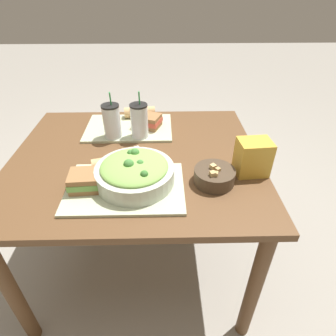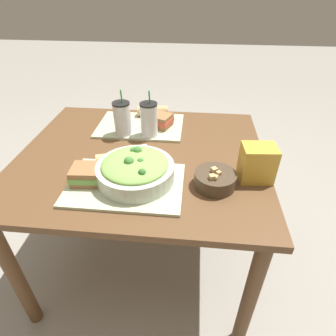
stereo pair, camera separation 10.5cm
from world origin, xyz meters
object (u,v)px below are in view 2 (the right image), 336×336
(soup_bowl, at_px, (215,179))
(drink_cup_red, at_px, (149,121))
(chip_bag, at_px, (257,163))
(napkin_folded, at_px, (136,151))
(salad_bowl, at_px, (135,169))
(baguette_near, at_px, (119,159))
(sandwich_near, at_px, (88,174))
(sandwich_far, at_px, (159,120))
(drink_cup_dark, at_px, (122,119))
(baguette_far, at_px, (153,111))

(soup_bowl, relative_size, drink_cup_red, 0.70)
(drink_cup_red, height_order, chip_bag, drink_cup_red)
(soup_bowl, height_order, napkin_folded, soup_bowl)
(salad_bowl, relative_size, baguette_near, 1.61)
(sandwich_near, distance_m, sandwich_far, 0.54)
(baguette_near, height_order, napkin_folded, baguette_near)
(sandwich_far, distance_m, drink_cup_red, 0.12)
(salad_bowl, bearing_deg, drink_cup_dark, 110.17)
(salad_bowl, relative_size, sandwich_near, 2.29)
(soup_bowl, distance_m, drink_cup_dark, 0.57)
(soup_bowl, xyz_separation_m, sandwich_far, (-0.27, 0.46, 0.01))
(baguette_near, xyz_separation_m, napkin_folded, (0.05, 0.13, -0.04))
(soup_bowl, distance_m, sandwich_near, 0.49)
(baguette_far, distance_m, drink_cup_red, 0.23)
(salad_bowl, xyz_separation_m, chip_bag, (0.47, 0.07, 0.01))
(drink_cup_red, relative_size, chip_bag, 1.57)
(chip_bag, bearing_deg, napkin_folded, 158.90)
(drink_cup_red, bearing_deg, chip_bag, -32.22)
(sandwich_far, height_order, chip_bag, chip_bag)
(soup_bowl, bearing_deg, sandwich_far, 120.66)
(sandwich_far, height_order, drink_cup_red, drink_cup_red)
(sandwich_near, height_order, sandwich_far, same)
(drink_cup_dark, bearing_deg, sandwich_near, -96.54)
(sandwich_far, bearing_deg, soup_bowl, -37.72)
(salad_bowl, distance_m, napkin_folded, 0.23)
(baguette_near, bearing_deg, sandwich_near, 127.49)
(baguette_near, relative_size, drink_cup_red, 0.82)
(sandwich_near, relative_size, napkin_folded, 0.85)
(baguette_near, xyz_separation_m, sandwich_far, (0.12, 0.38, 0.00))
(baguette_near, bearing_deg, chip_bag, -107.70)
(salad_bowl, distance_m, drink_cup_red, 0.36)
(salad_bowl, bearing_deg, soup_bowl, 0.83)
(soup_bowl, distance_m, baguette_far, 0.66)
(napkin_folded, bearing_deg, chip_bag, -16.44)
(sandwich_far, height_order, baguette_far, sandwich_far)
(drink_cup_dark, relative_size, drink_cup_red, 0.99)
(baguette_far, xyz_separation_m, drink_cup_red, (0.02, -0.22, 0.05))
(drink_cup_red, xyz_separation_m, chip_bag, (0.47, -0.29, -0.02))
(salad_bowl, relative_size, napkin_folded, 1.95)
(salad_bowl, relative_size, drink_cup_red, 1.32)
(drink_cup_dark, xyz_separation_m, drink_cup_red, (0.13, -0.00, 0.00))
(drink_cup_dark, height_order, napkin_folded, drink_cup_dark)
(baguette_far, relative_size, drink_cup_red, 0.76)
(baguette_far, relative_size, chip_bag, 1.18)
(baguette_near, relative_size, drink_cup_dark, 0.83)
(chip_bag, bearing_deg, drink_cup_dark, 149.13)
(sandwich_far, height_order, drink_cup_dark, drink_cup_dark)
(drink_cup_red, bearing_deg, soup_bowl, -49.38)
(sandwich_near, relative_size, drink_cup_dark, 0.58)
(salad_bowl, bearing_deg, baguette_far, 91.89)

